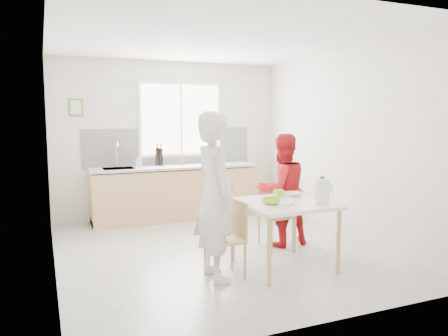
# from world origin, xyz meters

# --- Properties ---
(ground) EXTENTS (4.50, 4.50, 0.00)m
(ground) POSITION_xyz_m (0.00, 0.00, 0.00)
(ground) COLOR #B7B7B2
(ground) RESTS_ON ground
(room_shell) EXTENTS (4.50, 4.50, 4.50)m
(room_shell) POSITION_xyz_m (0.00, 0.00, 1.64)
(room_shell) COLOR silver
(room_shell) RESTS_ON ground
(window) EXTENTS (1.50, 0.06, 1.30)m
(window) POSITION_xyz_m (0.20, 2.23, 1.70)
(window) COLOR white
(window) RESTS_ON room_shell
(backsplash) EXTENTS (3.00, 0.02, 0.65)m
(backsplash) POSITION_xyz_m (0.00, 2.24, 1.23)
(backsplash) COLOR white
(backsplash) RESTS_ON room_shell
(picture_frame) EXTENTS (0.22, 0.03, 0.28)m
(picture_frame) POSITION_xyz_m (-1.55, 2.23, 1.90)
(picture_frame) COLOR #5A8C3F
(picture_frame) RESTS_ON room_shell
(kitchen_counter) EXTENTS (2.84, 0.64, 1.37)m
(kitchen_counter) POSITION_xyz_m (-0.00, 1.95, 0.42)
(kitchen_counter) COLOR #DEAB77
(kitchen_counter) RESTS_ON ground
(dining_table) EXTENTS (1.03, 1.03, 0.78)m
(dining_table) POSITION_xyz_m (0.47, -0.89, 0.69)
(dining_table) COLOR white
(dining_table) RESTS_ON ground
(chair_left) EXTENTS (0.40, 0.40, 0.84)m
(chair_left) POSITION_xyz_m (-0.22, -0.91, 0.46)
(chair_left) COLOR #DEAB77
(chair_left) RESTS_ON ground
(chair_far) EXTENTS (0.40, 0.40, 0.85)m
(chair_far) POSITION_xyz_m (0.80, -0.07, 0.47)
(chair_far) COLOR #DEAB77
(chair_far) RESTS_ON ground
(person_white) EXTENTS (0.45, 0.67, 1.81)m
(person_white) POSITION_xyz_m (-0.39, -0.91, 0.90)
(person_white) COLOR silver
(person_white) RESTS_ON ground
(person_red) EXTENTS (0.76, 0.60, 1.53)m
(person_red) POSITION_xyz_m (0.91, -0.10, 0.76)
(person_red) COLOR red
(person_red) RESTS_ON ground
(bowl_green) EXTENTS (0.22, 0.22, 0.07)m
(bowl_green) POSITION_xyz_m (0.27, -0.95, 0.81)
(bowl_green) COLOR #A2C22C
(bowl_green) RESTS_ON dining_table
(bowl_white) EXTENTS (0.21, 0.21, 0.05)m
(bowl_white) POSITION_xyz_m (0.76, -0.63, 0.80)
(bowl_white) COLOR silver
(bowl_white) RESTS_ON dining_table
(milk_jug) EXTENTS (0.23, 0.17, 0.29)m
(milk_jug) POSITION_xyz_m (0.80, -1.16, 0.93)
(milk_jug) COLOR white
(milk_jug) RESTS_ON dining_table
(green_box) EXTENTS (0.10, 0.10, 0.09)m
(green_box) POSITION_xyz_m (0.56, -0.61, 0.82)
(green_box) COLOR #75CF2F
(green_box) RESTS_ON dining_table
(spoon) EXTENTS (0.15, 0.07, 0.01)m
(spoon) POSITION_xyz_m (0.40, -1.11, 0.79)
(spoon) COLOR #A5A5AA
(spoon) RESTS_ON dining_table
(cutting_board) EXTENTS (0.37, 0.29, 0.01)m
(cutting_board) POSITION_xyz_m (0.90, 1.90, 0.93)
(cutting_board) COLOR #8EC02C
(cutting_board) RESTS_ON kitchen_counter
(wine_bottle_a) EXTENTS (0.07, 0.07, 0.32)m
(wine_bottle_a) POSITION_xyz_m (-0.27, 2.08, 1.08)
(wine_bottle_a) COLOR black
(wine_bottle_a) RESTS_ON kitchen_counter
(wine_bottle_b) EXTENTS (0.07, 0.07, 0.30)m
(wine_bottle_b) POSITION_xyz_m (-0.21, 2.06, 1.07)
(wine_bottle_b) COLOR black
(wine_bottle_b) RESTS_ON kitchen_counter
(jar_amber) EXTENTS (0.06, 0.06, 0.16)m
(jar_amber) POSITION_xyz_m (0.16, 2.04, 1.00)
(jar_amber) COLOR brown
(jar_amber) RESTS_ON kitchen_counter
(soap_bottle) EXTENTS (0.11, 0.11, 0.19)m
(soap_bottle) POSITION_xyz_m (-0.60, 2.04, 1.01)
(soap_bottle) COLOR #999999
(soap_bottle) RESTS_ON kitchen_counter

